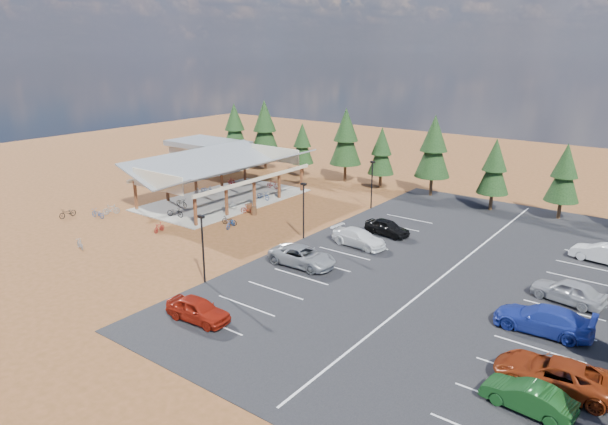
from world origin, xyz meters
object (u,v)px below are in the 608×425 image
at_px(bike_0, 182,203).
at_px(bike_7, 273,184).
at_px(bike_3, 232,182).
at_px(bike_14, 231,223).
at_px(car_5, 528,397).
at_px(car_9, 602,253).
at_px(trash_bin_1, 249,208).
at_px(lamp_post_2, 372,181).
at_px(lamp_post_0, 203,244).
at_px(bike_6, 263,195).
at_px(bike_5, 230,204).
at_px(bike_10, 98,213).
at_px(bike_11, 159,227).
at_px(car_0, 198,309).
at_px(bike_15, 248,209).
at_px(bike_13, 80,244).
at_px(bike_4, 175,212).
at_px(car_4, 387,227).
at_px(car_2, 303,256).
at_px(car_6, 554,374).
at_px(car_7, 543,319).
at_px(lamp_post_1, 304,207).
at_px(bike_pavilion, 223,167).
at_px(bike_16, 229,221).
at_px(outbuilding, 209,154).
at_px(bike_1, 200,192).
at_px(car_3, 359,238).
at_px(bike_2, 207,189).
at_px(trash_bin_0, 254,211).

xyz_separation_m(bike_0, bike_7, (2.66, 12.02, 0.04)).
distance_m(bike_3, bike_14, 15.97).
relative_size(car_5, car_9, 0.92).
relative_size(trash_bin_1, bike_0, 0.51).
bearing_deg(bike_0, lamp_post_2, -49.97).
relative_size(lamp_post_0, bike_6, 2.72).
bearing_deg(bike_5, bike_10, 128.40).
height_order(bike_11, car_0, car_0).
bearing_deg(lamp_post_2, bike_15, -134.72).
bearing_deg(bike_13, bike_14, 165.14).
bearing_deg(bike_4, car_4, -80.97).
relative_size(bike_6, car_2, 0.34).
height_order(bike_4, car_6, car_6).
bearing_deg(trash_bin_1, bike_11, -103.48).
relative_size(bike_11, car_7, 0.27).
relative_size(bike_14, car_9, 0.39).
bearing_deg(lamp_post_1, car_6, -23.96).
distance_m(bike_pavilion, bike_16, 9.88).
bearing_deg(lamp_post_0, outbuilding, 136.01).
distance_m(lamp_post_1, bike_16, 8.56).
xyz_separation_m(bike_11, car_5, (34.84, -6.38, 0.29)).
distance_m(bike_14, car_7, 29.11).
height_order(bike_1, bike_14, bike_1).
height_order(bike_6, car_4, car_4).
bearing_deg(bike_0, bike_6, -30.28).
bearing_deg(car_6, car_2, -109.48).
distance_m(bike_4, car_3, 19.56).
relative_size(outbuilding, car_0, 2.51).
xyz_separation_m(bike_3, car_3, (23.41, -8.49, 0.14)).
relative_size(bike_5, car_5, 0.38).
height_order(bike_14, car_4, car_4).
relative_size(car_6, car_7, 1.02).
height_order(lamp_post_0, lamp_post_2, same).
distance_m(bike_2, car_4, 24.12).
height_order(lamp_post_1, bike_11, lamp_post_1).
xyz_separation_m(car_0, car_4, (1.57, 21.58, -0.02)).
xyz_separation_m(bike_0, bike_10, (-3.90, -7.58, -0.10)).
bearing_deg(bike_10, car_4, 110.47).
height_order(bike_2, car_2, car_2).
relative_size(bike_3, bike_6, 0.93).
bearing_deg(bike_pavilion, bike_14, -41.39).
distance_m(bike_0, bike_6, 9.05).
bearing_deg(lamp_post_0, car_7, 18.43).
relative_size(bike_pavilion, bike_7, 11.51).
bearing_deg(bike_pavilion, outbuilding, 141.84).
bearing_deg(bike_16, car_9, 102.53).
xyz_separation_m(trash_bin_1, car_6, (33.02, -13.64, 0.39)).
height_order(bike_pavilion, bike_7, bike_pavilion).
height_order(trash_bin_0, bike_2, bike_2).
xyz_separation_m(bike_5, car_6, (35.35, -13.10, 0.26)).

